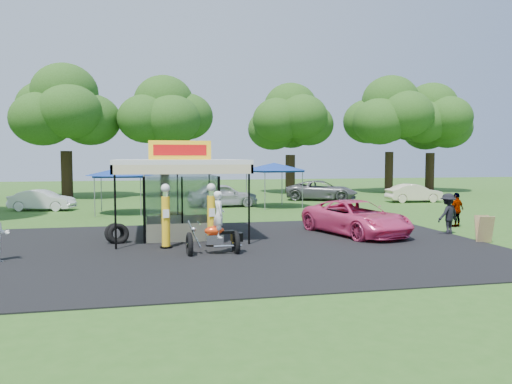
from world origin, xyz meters
TOP-DOWN VIEW (x-y plane):
  - ground at (0.00, 0.00)m, footprint 120.00×120.00m
  - asphalt_apron at (0.00, 2.00)m, footprint 20.00×14.00m
  - gas_station_kiosk at (-2.00, 4.99)m, footprint 5.40×5.40m
  - gas_pump_left at (-2.70, 2.32)m, footprint 0.46×0.46m
  - gas_pump_right at (-0.96, 2.38)m, footprint 0.46×0.46m
  - motorcycle at (-0.97, 0.78)m, footprint 2.01×1.00m
  - spare_tires at (-4.59, 3.81)m, footprint 1.07×0.78m
  - a_frame_sign at (10.03, 0.94)m, footprint 0.65×0.64m
  - kiosk_car at (-2.00, 7.20)m, footprint 2.82×1.13m
  - pink_sedan at (5.75, 3.94)m, footprint 3.96×6.06m
  - spectator_east_a at (9.83, 3.16)m, footprint 1.38×1.09m
  - spectator_east_b at (11.71, 5.25)m, footprint 1.09×0.76m
  - bg_car_a at (-10.08, 17.98)m, footprint 4.31×2.36m
  - bg_car_c at (1.83, 17.87)m, footprint 5.01×2.29m
  - bg_car_d at (10.49, 21.51)m, footprint 6.30×4.74m
  - bg_car_e at (16.89, 18.27)m, footprint 4.34×1.74m
  - tent_west at (-4.97, 14.80)m, footprint 4.08×4.08m
  - tent_east at (5.26, 16.75)m, footprint 4.43×4.43m
  - oak_far_b at (-10.01, 28.17)m, footprint 9.32×9.32m
  - oak_far_c at (-1.81, 27.91)m, footprint 8.79×8.79m
  - oak_far_d at (10.17, 29.50)m, footprint 8.66×8.66m
  - oak_far_e at (19.88, 28.22)m, footprint 9.35×9.35m
  - oak_far_f at (24.62, 28.68)m, footprint 8.85×8.85m

SIDE VIEW (x-z plane):
  - ground at x=0.00m, z-range 0.00..0.00m
  - asphalt_apron at x=0.00m, z-range 0.00..0.04m
  - spare_tires at x=-4.59m, z-range -0.01..0.86m
  - kiosk_car at x=-2.00m, z-range 0.00..0.96m
  - a_frame_sign at x=10.03m, z-range 0.01..1.10m
  - bg_car_a at x=-10.08m, z-range 0.00..1.35m
  - bg_car_e at x=16.89m, z-range 0.00..1.40m
  - pink_sedan at x=5.75m, z-range 0.00..1.55m
  - bg_car_d at x=10.49m, z-range 0.00..1.59m
  - bg_car_c at x=1.83m, z-range 0.00..1.66m
  - spectator_east_b at x=11.71m, z-range 0.00..1.72m
  - motorcycle at x=-0.97m, z-range -0.26..2.11m
  - spectator_east_a at x=9.83m, z-range 0.00..1.87m
  - gas_pump_right at x=-0.96m, z-range -0.05..2.43m
  - gas_pump_left at x=-2.70m, z-range -0.05..2.43m
  - gas_station_kiosk at x=-2.00m, z-range -0.31..3.87m
  - tent_west at x=-4.97m, z-range 1.15..4.01m
  - tent_east at x=5.26m, z-range 1.26..4.35m
  - oak_far_d at x=10.17m, z-range 1.42..11.73m
  - oak_far_c at x=-1.81m, z-range 1.39..11.76m
  - oak_far_f at x=24.62m, z-range 1.51..12.17m
  - oak_far_b at x=-10.01m, z-range 1.54..12.65m
  - oak_far_e at x=19.88m, z-range 1.54..12.67m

